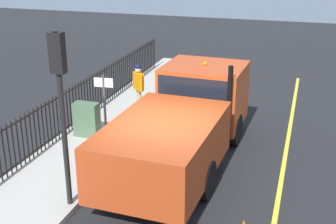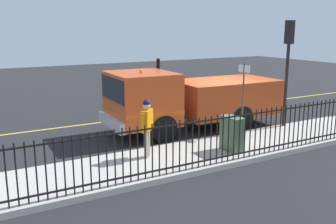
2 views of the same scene
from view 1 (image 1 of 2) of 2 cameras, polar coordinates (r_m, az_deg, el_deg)
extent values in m
plane|color=#232326|center=(11.65, -0.55, -9.35)|extent=(54.51, 54.51, 0.00)
cube|color=#B7B2A8|center=(12.65, -12.76, -6.93)|extent=(2.44, 24.78, 0.16)
cube|color=yellow|center=(11.23, 13.47, -11.22)|extent=(0.12, 22.30, 0.01)
cube|color=#D84C1E|center=(14.13, 4.51, 2.25)|extent=(2.48, 2.24, 1.82)
cube|color=black|center=(14.01, 4.56, 3.81)|extent=(2.29, 2.28, 0.80)
cube|color=#B8411A|center=(11.01, -0.61, -4.51)|extent=(2.56, 4.12, 1.33)
cube|color=silver|center=(15.43, 5.58, 0.82)|extent=(2.28, 0.30, 0.36)
cube|color=#DB5914|center=(14.26, 4.47, 0.72)|extent=(2.50, 2.26, 0.12)
cylinder|color=black|center=(14.45, -0.04, -1.10)|extent=(0.34, 0.97, 0.96)
cylinder|color=black|center=(13.92, 8.32, -2.19)|extent=(0.34, 0.97, 0.96)
cylinder|color=black|center=(11.68, -5.58, -6.69)|extent=(0.34, 0.97, 0.96)
cylinder|color=black|center=(11.02, 4.71, -8.44)|extent=(0.34, 0.97, 0.96)
sphere|color=orange|center=(13.86, 4.62, 6.03)|extent=(0.12, 0.12, 0.12)
cylinder|color=black|center=(12.76, 7.64, 0.97)|extent=(0.14, 0.14, 2.19)
cube|color=orange|center=(15.89, -3.72, 3.87)|extent=(0.49, 0.50, 0.60)
sphere|color=beige|center=(15.78, -3.75, 5.31)|extent=(0.22, 0.22, 0.22)
sphere|color=#14193F|center=(15.76, -3.76, 5.58)|extent=(0.21, 0.21, 0.21)
cylinder|color=tan|center=(16.18, -3.78, 1.55)|extent=(0.12, 0.12, 0.81)
cylinder|color=tan|center=(16.03, -3.55, 1.38)|extent=(0.12, 0.12, 0.81)
cylinder|color=orange|center=(16.14, -4.09, 4.01)|extent=(0.09, 0.09, 0.57)
cylinder|color=orange|center=(15.66, -3.34, 3.51)|extent=(0.09, 0.09, 0.57)
cylinder|color=black|center=(21.89, -1.70, 7.42)|extent=(0.04, 0.04, 1.40)
cylinder|color=black|center=(21.70, -1.87, 7.31)|extent=(0.04, 0.04, 1.40)
cylinder|color=black|center=(21.52, -2.05, 7.19)|extent=(0.04, 0.04, 1.40)
cylinder|color=black|center=(21.34, -2.22, 7.07)|extent=(0.04, 0.04, 1.40)
cylinder|color=black|center=(21.16, -2.41, 6.95)|extent=(0.04, 0.04, 1.40)
cylinder|color=black|center=(20.97, -2.59, 6.83)|extent=(0.04, 0.04, 1.40)
cylinder|color=black|center=(20.79, -2.78, 6.71)|extent=(0.04, 0.04, 1.40)
cylinder|color=black|center=(20.61, -2.97, 6.58)|extent=(0.04, 0.04, 1.40)
cylinder|color=black|center=(20.43, -3.16, 6.45)|extent=(0.04, 0.04, 1.40)
cylinder|color=black|center=(20.25, -3.36, 6.32)|extent=(0.04, 0.04, 1.40)
cylinder|color=black|center=(20.07, -3.56, 6.19)|extent=(0.04, 0.04, 1.40)
cylinder|color=black|center=(19.89, -3.76, 6.05)|extent=(0.04, 0.04, 1.40)
cylinder|color=black|center=(19.71, -3.97, 5.91)|extent=(0.04, 0.04, 1.40)
cylinder|color=black|center=(19.53, -4.18, 5.77)|extent=(0.04, 0.04, 1.40)
cylinder|color=black|center=(19.36, -4.39, 5.63)|extent=(0.04, 0.04, 1.40)
cylinder|color=black|center=(19.18, -4.61, 5.48)|extent=(0.04, 0.04, 1.40)
cylinder|color=black|center=(19.00, -4.84, 5.33)|extent=(0.04, 0.04, 1.40)
cylinder|color=black|center=(18.82, -5.06, 5.18)|extent=(0.04, 0.04, 1.40)
cylinder|color=black|center=(18.65, -5.29, 5.03)|extent=(0.04, 0.04, 1.40)
cylinder|color=black|center=(18.47, -5.53, 4.87)|extent=(0.04, 0.04, 1.40)
cylinder|color=black|center=(18.29, -5.77, 4.71)|extent=(0.04, 0.04, 1.40)
cylinder|color=black|center=(18.12, -6.01, 4.54)|extent=(0.04, 0.04, 1.40)
cylinder|color=black|center=(17.94, -6.26, 4.37)|extent=(0.04, 0.04, 1.40)
cylinder|color=black|center=(17.77, -6.52, 4.20)|extent=(0.04, 0.04, 1.40)
cylinder|color=black|center=(17.60, -6.78, 4.03)|extent=(0.04, 0.04, 1.40)
cylinder|color=black|center=(17.42, -7.04, 3.85)|extent=(0.04, 0.04, 1.40)
cylinder|color=black|center=(17.25, -7.31, 3.67)|extent=(0.04, 0.04, 1.40)
cylinder|color=black|center=(17.08, -7.58, 3.48)|extent=(0.04, 0.04, 1.40)
cylinder|color=black|center=(16.91, -7.86, 3.29)|extent=(0.04, 0.04, 1.40)
cylinder|color=black|center=(16.74, -8.15, 3.10)|extent=(0.04, 0.04, 1.40)
cylinder|color=black|center=(16.57, -8.44, 2.90)|extent=(0.04, 0.04, 1.40)
cylinder|color=black|center=(16.40, -8.73, 2.70)|extent=(0.04, 0.04, 1.40)
cylinder|color=black|center=(16.23, -9.04, 2.49)|extent=(0.04, 0.04, 1.40)
cylinder|color=black|center=(16.06, -9.35, 2.28)|extent=(0.04, 0.04, 1.40)
cylinder|color=black|center=(15.89, -9.66, 2.07)|extent=(0.04, 0.04, 1.40)
cylinder|color=black|center=(15.72, -9.99, 1.85)|extent=(0.04, 0.04, 1.40)
cylinder|color=black|center=(15.56, -10.31, 1.62)|extent=(0.04, 0.04, 1.40)
cylinder|color=black|center=(15.39, -10.65, 1.39)|extent=(0.04, 0.04, 1.40)
cylinder|color=black|center=(15.23, -10.99, 1.16)|extent=(0.04, 0.04, 1.40)
cylinder|color=black|center=(15.06, -11.35, 0.92)|extent=(0.04, 0.04, 1.40)
cylinder|color=black|center=(14.90, -11.70, 0.67)|extent=(0.04, 0.04, 1.40)
cylinder|color=black|center=(14.74, -12.07, 0.42)|extent=(0.04, 0.04, 1.40)
cylinder|color=black|center=(14.58, -12.45, 0.17)|extent=(0.04, 0.04, 1.40)
cylinder|color=black|center=(14.42, -12.83, -0.09)|extent=(0.04, 0.04, 1.40)
cylinder|color=black|center=(14.26, -13.22, -0.36)|extent=(0.04, 0.04, 1.40)
cylinder|color=black|center=(14.10, -13.62, -0.63)|extent=(0.04, 0.04, 1.40)
cylinder|color=black|center=(13.94, -14.03, -0.91)|extent=(0.04, 0.04, 1.40)
cylinder|color=black|center=(13.78, -14.45, -1.20)|extent=(0.04, 0.04, 1.40)
cylinder|color=black|center=(13.63, -14.88, -1.49)|extent=(0.04, 0.04, 1.40)
cylinder|color=black|center=(13.48, -15.32, -1.79)|extent=(0.04, 0.04, 1.40)
cylinder|color=black|center=(13.32, -15.76, -2.10)|extent=(0.04, 0.04, 1.40)
cylinder|color=black|center=(13.17, -16.22, -2.41)|extent=(0.04, 0.04, 1.40)
cylinder|color=black|center=(13.02, -16.69, -2.73)|extent=(0.04, 0.04, 1.40)
cylinder|color=black|center=(12.87, -17.18, -3.06)|extent=(0.04, 0.04, 1.40)
cylinder|color=black|center=(12.72, -17.67, -3.39)|extent=(0.04, 0.04, 1.40)
cylinder|color=black|center=(12.58, -18.17, -3.73)|extent=(0.04, 0.04, 1.40)
cylinder|color=black|center=(12.43, -18.69, -4.08)|extent=(0.04, 0.04, 1.40)
cylinder|color=black|center=(12.29, -19.22, -4.44)|extent=(0.04, 0.04, 1.40)
cylinder|color=black|center=(12.15, -19.76, -4.81)|extent=(0.04, 0.04, 1.40)
cube|color=black|center=(12.66, -17.45, -0.62)|extent=(0.04, 21.06, 0.04)
cube|color=black|center=(13.08, -16.93, -5.19)|extent=(0.04, 21.06, 0.04)
cylinder|color=black|center=(10.07, -12.94, -1.42)|extent=(0.12, 0.12, 3.95)
cube|color=black|center=(9.61, -13.66, 7.17)|extent=(0.30, 0.21, 0.85)
sphere|color=red|center=(9.56, -13.79, 8.66)|extent=(0.16, 0.16, 0.16)
sphere|color=yellow|center=(9.61, -13.66, 7.17)|extent=(0.16, 0.16, 0.16)
sphere|color=green|center=(9.67, -13.54, 5.71)|extent=(0.16, 0.16, 0.16)
cube|color=#4C6B4C|center=(14.20, -10.11, -0.93)|extent=(0.76, 0.39, 1.06)
cylinder|color=#4C4C4C|center=(12.04, -7.81, -1.11)|extent=(0.06, 0.06, 2.50)
cube|color=white|center=(11.70, -8.05, 3.67)|extent=(0.50, 0.08, 0.24)
camera|label=2|loc=(24.26, -21.71, 14.55)|focal=40.97mm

